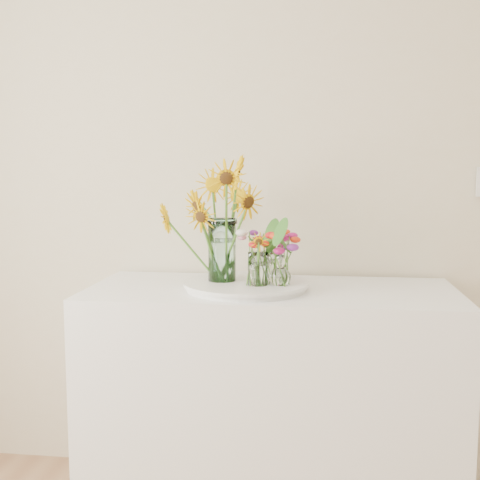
% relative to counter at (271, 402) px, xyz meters
% --- Properties ---
extents(counter, '(1.40, 0.60, 0.90)m').
position_rel_counter_xyz_m(counter, '(0.00, 0.00, 0.00)').
color(counter, white).
rests_on(counter, ground_plane).
extents(tray, '(0.45, 0.45, 0.02)m').
position_rel_counter_xyz_m(tray, '(-0.09, -0.04, 0.46)').
color(tray, white).
rests_on(tray, counter).
extents(mason_jar, '(0.13, 0.13, 0.24)m').
position_rel_counter_xyz_m(mason_jar, '(-0.19, -0.02, 0.60)').
color(mason_jar, '#C0F6F0').
rests_on(mason_jar, tray).
extents(sunflower_bouquet, '(0.89, 0.89, 0.47)m').
position_rel_counter_xyz_m(sunflower_bouquet, '(-0.19, -0.02, 0.71)').
color(sunflower_bouquet, '#DDA904').
rests_on(sunflower_bouquet, tray).
extents(small_vase_a, '(0.09, 0.09, 0.13)m').
position_rel_counter_xyz_m(small_vase_a, '(-0.04, -0.09, 0.54)').
color(small_vase_a, white).
rests_on(small_vase_a, tray).
extents(wildflower_posy_a, '(0.18, 0.18, 0.22)m').
position_rel_counter_xyz_m(wildflower_posy_a, '(-0.04, -0.09, 0.58)').
color(wildflower_posy_a, red).
rests_on(wildflower_posy_a, tray).
extents(small_vase_b, '(0.10, 0.10, 0.12)m').
position_rel_counter_xyz_m(small_vase_b, '(0.04, -0.08, 0.53)').
color(small_vase_b, white).
rests_on(small_vase_b, tray).
extents(wildflower_posy_b, '(0.19, 0.19, 0.21)m').
position_rel_counter_xyz_m(wildflower_posy_b, '(0.04, -0.08, 0.58)').
color(wildflower_posy_b, red).
rests_on(wildflower_posy_b, tray).
extents(small_vase_c, '(0.07, 0.07, 0.11)m').
position_rel_counter_xyz_m(small_vase_c, '(0.00, 0.08, 0.53)').
color(small_vase_c, white).
rests_on(small_vase_c, tray).
extents(wildflower_posy_c, '(0.21, 0.21, 0.20)m').
position_rel_counter_xyz_m(wildflower_posy_c, '(0.00, 0.08, 0.57)').
color(wildflower_posy_c, red).
rests_on(wildflower_posy_c, tray).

